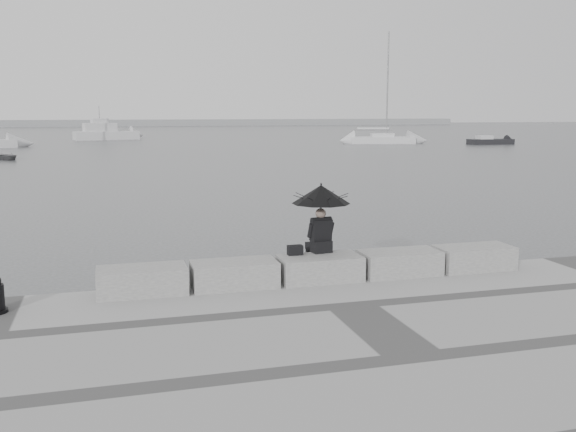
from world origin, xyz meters
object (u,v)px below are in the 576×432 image
object	(u,v)px
seated_person	(321,202)
motor_cruiser	(106,133)
sailboat_right	(382,139)
small_motorboat	(490,142)
dinghy	(7,157)

from	to	relation	value
seated_person	motor_cruiser	world-z (taller)	motor_cruiser
seated_person	sailboat_right	xyz separation A→B (m)	(27.17, 58.10, -1.48)
seated_person	small_motorboat	size ratio (longest dim) A/B	0.26
dinghy	motor_cruiser	bearing A→B (deg)	47.61
motor_cruiser	small_motorboat	world-z (taller)	motor_cruiser
motor_cruiser	dinghy	distance (m)	35.57
seated_person	motor_cruiser	bearing A→B (deg)	85.48
seated_person	small_motorboat	world-z (taller)	seated_person
seated_person	motor_cruiser	xyz separation A→B (m)	(-4.09, 77.35, -1.11)
motor_cruiser	small_motorboat	distance (m)	48.94
seated_person	motor_cruiser	size ratio (longest dim) A/B	0.16
dinghy	seated_person	bearing A→B (deg)	-104.71
small_motorboat	dinghy	distance (m)	51.14
sailboat_right	motor_cruiser	distance (m)	36.71
small_motorboat	dinghy	size ratio (longest dim) A/B	1.80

